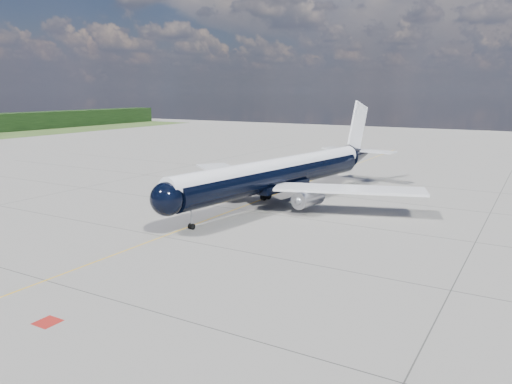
# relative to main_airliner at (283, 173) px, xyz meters

# --- Properties ---
(ground) EXTENTS (320.00, 320.00, 0.00)m
(ground) POSITION_rel_main_airliner_xyz_m (-3.75, -1.52, -4.38)
(ground) COLOR gray
(ground) RESTS_ON ground
(taxiway_centerline) EXTENTS (0.16, 160.00, 0.01)m
(taxiway_centerline) POSITION_rel_main_airliner_xyz_m (-3.75, -6.52, -4.38)
(taxiway_centerline) COLOR #F2B20C
(taxiway_centerline) RESTS_ON ground
(red_marking) EXTENTS (1.60, 1.60, 0.01)m
(red_marking) POSITION_rel_main_airliner_xyz_m (3.05, -41.52, -4.38)
(red_marking) COLOR maroon
(red_marking) RESTS_ON ground
(main_airliner) EXTENTS (39.70, 48.76, 14.13)m
(main_airliner) POSITION_rel_main_airliner_xyz_m (0.00, 0.00, 0.00)
(main_airliner) COLOR black
(main_airliner) RESTS_ON ground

